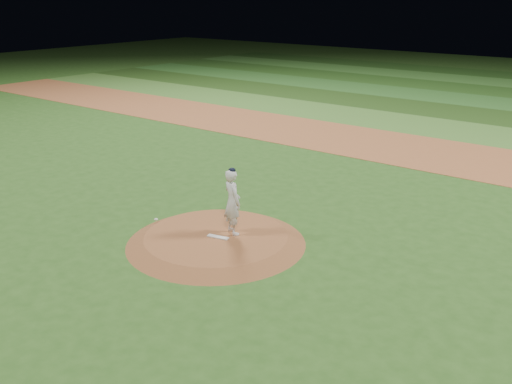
% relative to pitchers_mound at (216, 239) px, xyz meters
% --- Properties ---
extents(ground, '(120.00, 120.00, 0.00)m').
position_rel_pitchers_mound_xyz_m(ground, '(0.00, 0.00, -0.12)').
color(ground, '#29521A').
rests_on(ground, ground).
extents(infield_dirt_band, '(70.00, 6.00, 0.02)m').
position_rel_pitchers_mound_xyz_m(infield_dirt_band, '(0.00, 14.00, -0.12)').
color(infield_dirt_band, '#97552E').
rests_on(infield_dirt_band, ground).
extents(outfield_stripe_0, '(70.00, 5.00, 0.02)m').
position_rel_pitchers_mound_xyz_m(outfield_stripe_0, '(0.00, 19.50, -0.12)').
color(outfield_stripe_0, '#40742A').
rests_on(outfield_stripe_0, ground).
extents(outfield_stripe_1, '(70.00, 5.00, 0.02)m').
position_rel_pitchers_mound_xyz_m(outfield_stripe_1, '(0.00, 24.50, -0.12)').
color(outfield_stripe_1, '#224416').
rests_on(outfield_stripe_1, ground).
extents(outfield_stripe_2, '(70.00, 5.00, 0.02)m').
position_rel_pitchers_mound_xyz_m(outfield_stripe_2, '(0.00, 29.50, -0.12)').
color(outfield_stripe_2, '#2E6825').
rests_on(outfield_stripe_2, ground).
extents(pitchers_mound, '(5.50, 5.50, 0.25)m').
position_rel_pitchers_mound_xyz_m(pitchers_mound, '(0.00, 0.00, 0.00)').
color(pitchers_mound, brown).
rests_on(pitchers_mound, ground).
extents(pitching_rubber, '(0.71, 0.32, 0.03)m').
position_rel_pitchers_mound_xyz_m(pitching_rubber, '(0.16, -0.09, 0.14)').
color(pitching_rubber, silver).
rests_on(pitching_rubber, pitchers_mound).
extents(rosin_bag, '(0.14, 0.14, 0.07)m').
position_rel_pitchers_mound_xyz_m(rosin_bag, '(-2.35, -0.30, 0.16)').
color(rosin_bag, silver).
rests_on(rosin_bag, pitchers_mound).
extents(pitcher_on_mound, '(0.88, 0.75, 2.10)m').
position_rel_pitchers_mound_xyz_m(pitcher_on_mound, '(0.29, 0.46, 1.16)').
color(pitcher_on_mound, silver).
rests_on(pitcher_on_mound, pitchers_mound).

